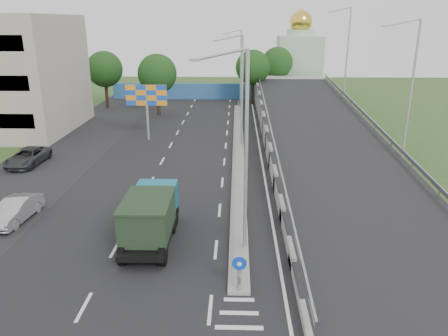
{
  "coord_description": "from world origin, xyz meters",
  "views": [
    {
      "loc": [
        -0.17,
        -14.22,
        11.4
      ],
      "look_at": [
        -0.98,
        12.92,
        2.2
      ],
      "focal_mm": 35.0,
      "sensor_mm": 36.0,
      "label": 1
    }
  ],
  "objects_px": {
    "sign_bollard": "(239,273)",
    "parked_car_c": "(28,157)",
    "lamp_post_mid": "(240,85)",
    "church": "(299,59)",
    "billboard": "(147,98)",
    "lamp_post_far": "(239,64)",
    "parked_car_b": "(16,210)",
    "lamp_post_near": "(242,143)",
    "dump_truck": "(151,215)"
  },
  "relations": [
    {
      "from": "lamp_post_near",
      "to": "sign_bollard",
      "type": "bearing_deg",
      "value": -91.64
    },
    {
      "from": "lamp_post_far",
      "to": "parked_car_b",
      "type": "height_order",
      "value": "lamp_post_far"
    },
    {
      "from": "billboard",
      "to": "lamp_post_near",
      "type": "bearing_deg",
      "value": -67.51
    },
    {
      "from": "billboard",
      "to": "dump_truck",
      "type": "xyz_separation_m",
      "value": [
        4.27,
        -21.06,
        -2.65
      ]
    },
    {
      "from": "sign_bollard",
      "to": "lamp_post_near",
      "type": "xyz_separation_m",
      "value": [
        0.11,
        3.83,
        4.77
      ]
    },
    {
      "from": "church",
      "to": "lamp_post_far",
      "type": "bearing_deg",
      "value": -125.24
    },
    {
      "from": "sign_bollard",
      "to": "parked_car_b",
      "type": "xyz_separation_m",
      "value": [
        -13.29,
        7.0,
        -0.35
      ]
    },
    {
      "from": "lamp_post_far",
      "to": "church",
      "type": "xyz_separation_m",
      "value": [
        9.89,
        14.0,
        -0.5
      ]
    },
    {
      "from": "sign_bollard",
      "to": "parked_car_b",
      "type": "relative_size",
      "value": 0.4
    },
    {
      "from": "lamp_post_far",
      "to": "parked_car_c",
      "type": "xyz_separation_m",
      "value": [
        -17.59,
        -26.19,
        -5.13
      ]
    },
    {
      "from": "lamp_post_mid",
      "to": "sign_bollard",
      "type": "bearing_deg",
      "value": -90.26
    },
    {
      "from": "parked_car_b",
      "to": "lamp_post_mid",
      "type": "bearing_deg",
      "value": 56.82
    },
    {
      "from": "sign_bollard",
      "to": "lamp_post_far",
      "type": "bearing_deg",
      "value": 89.86
    },
    {
      "from": "lamp_post_near",
      "to": "church",
      "type": "height_order",
      "value": "church"
    },
    {
      "from": "lamp_post_near",
      "to": "dump_truck",
      "type": "height_order",
      "value": "lamp_post_near"
    },
    {
      "from": "church",
      "to": "sign_bollard",
      "type": "bearing_deg",
      "value": -99.81
    },
    {
      "from": "dump_truck",
      "to": "parked_car_c",
      "type": "bearing_deg",
      "value": 134.24
    },
    {
      "from": "lamp_post_mid",
      "to": "church",
      "type": "height_order",
      "value": "church"
    },
    {
      "from": "billboard",
      "to": "parked_car_b",
      "type": "distance_m",
      "value": 19.62
    },
    {
      "from": "dump_truck",
      "to": "sign_bollard",
      "type": "bearing_deg",
      "value": -45.68
    },
    {
      "from": "lamp_post_mid",
      "to": "billboard",
      "type": "bearing_deg",
      "value": 167.62
    },
    {
      "from": "billboard",
      "to": "sign_bollard",
      "type": "bearing_deg",
      "value": -70.79
    },
    {
      "from": "church",
      "to": "parked_car_c",
      "type": "bearing_deg",
      "value": -124.36
    },
    {
      "from": "lamp_post_far",
      "to": "parked_car_c",
      "type": "bearing_deg",
      "value": -123.88
    },
    {
      "from": "lamp_post_far",
      "to": "lamp_post_near",
      "type": "bearing_deg",
      "value": -90.0
    },
    {
      "from": "sign_bollard",
      "to": "parked_car_c",
      "type": "height_order",
      "value": "sign_bollard"
    },
    {
      "from": "lamp_post_mid",
      "to": "parked_car_c",
      "type": "distance_m",
      "value": 19.34
    },
    {
      "from": "lamp_post_far",
      "to": "sign_bollard",
      "type": "bearing_deg",
      "value": -90.14
    },
    {
      "from": "billboard",
      "to": "parked_car_c",
      "type": "relative_size",
      "value": 1.12
    },
    {
      "from": "lamp_post_mid",
      "to": "dump_truck",
      "type": "relative_size",
      "value": 1.6
    },
    {
      "from": "church",
      "to": "parked_car_b",
      "type": "bearing_deg",
      "value": -114.62
    },
    {
      "from": "lamp_post_near",
      "to": "dump_truck",
      "type": "bearing_deg",
      "value": 169.04
    },
    {
      "from": "billboard",
      "to": "parked_car_c",
      "type": "xyz_separation_m",
      "value": [
        -8.48,
        -8.19,
        -3.5
      ]
    },
    {
      "from": "billboard",
      "to": "lamp_post_far",
      "type": "bearing_deg",
      "value": 63.16
    },
    {
      "from": "lamp_post_mid",
      "to": "parked_car_b",
      "type": "xyz_separation_m",
      "value": [
        -13.4,
        -16.82,
        -5.12
      ]
    },
    {
      "from": "billboard",
      "to": "parked_car_b",
      "type": "relative_size",
      "value": 1.32
    },
    {
      "from": "dump_truck",
      "to": "parked_car_b",
      "type": "relative_size",
      "value": 1.51
    },
    {
      "from": "church",
      "to": "parked_car_c",
      "type": "distance_m",
      "value": 48.91
    },
    {
      "from": "church",
      "to": "billboard",
      "type": "bearing_deg",
      "value": -120.7
    },
    {
      "from": "lamp_post_mid",
      "to": "dump_truck",
      "type": "bearing_deg",
      "value": -104.25
    },
    {
      "from": "lamp_post_far",
      "to": "parked_car_c",
      "type": "relative_size",
      "value": 2.06
    },
    {
      "from": "lamp_post_near",
      "to": "billboard",
      "type": "distance_m",
      "value": 23.87
    },
    {
      "from": "lamp_post_far",
      "to": "parked_car_c",
      "type": "distance_m",
      "value": 31.97
    },
    {
      "from": "church",
      "to": "billboard",
      "type": "relative_size",
      "value": 2.51
    },
    {
      "from": "lamp_post_near",
      "to": "parked_car_c",
      "type": "height_order",
      "value": "lamp_post_near"
    },
    {
      "from": "lamp_post_near",
      "to": "lamp_post_mid",
      "type": "relative_size",
      "value": 1.0
    },
    {
      "from": "sign_bollard",
      "to": "billboard",
      "type": "bearing_deg",
      "value": 109.21
    },
    {
      "from": "lamp_post_far",
      "to": "billboard",
      "type": "xyz_separation_m",
      "value": [
        -9.11,
        -18.0,
        -1.62
      ]
    },
    {
      "from": "lamp_post_near",
      "to": "parked_car_c",
      "type": "xyz_separation_m",
      "value": [
        -17.59,
        13.81,
        -5.13
      ]
    },
    {
      "from": "lamp_post_mid",
      "to": "church",
      "type": "distance_m",
      "value": 35.41
    }
  ]
}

